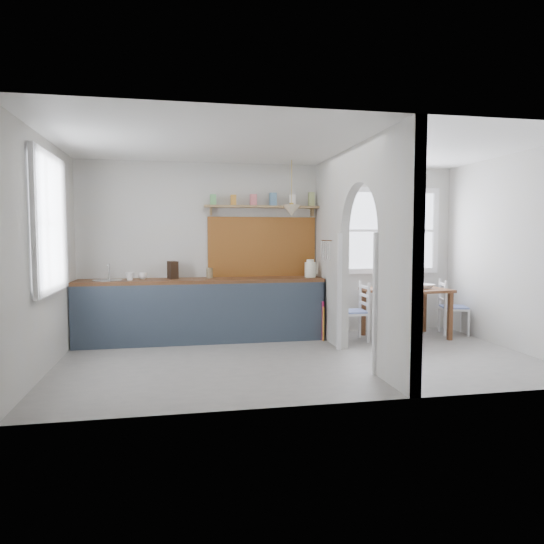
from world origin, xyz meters
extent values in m
cube|color=gray|center=(0.00, 0.00, 0.00)|extent=(5.80, 3.20, 0.01)
cube|color=beige|center=(0.00, 0.00, 2.60)|extent=(5.80, 3.20, 0.01)
cube|color=beige|center=(0.00, 1.60, 1.30)|extent=(5.80, 0.01, 2.60)
cube|color=beige|center=(0.00, -1.60, 1.30)|extent=(5.80, 0.01, 2.60)
cube|color=beige|center=(-2.90, 0.00, 1.30)|extent=(0.01, 3.20, 2.60)
cube|color=beige|center=(2.90, 0.00, 1.30)|extent=(0.01, 3.20, 2.60)
cube|color=beige|center=(0.70, -1.20, 1.30)|extent=(0.12, 0.80, 2.60)
cube|color=beige|center=(0.70, 1.00, 1.30)|extent=(0.12, 1.20, 2.60)
cube|color=beige|center=(0.70, -0.20, 2.08)|extent=(0.12, 1.20, 1.05)
cube|color=brown|center=(-1.13, 1.30, 0.88)|extent=(3.50, 0.60, 0.05)
cube|color=#384450|center=(-1.13, 1.01, 0.42)|extent=(3.50, 0.03, 0.85)
cube|color=black|center=(-1.13, 1.35, 0.42)|extent=(3.46, 0.45, 0.85)
cylinder|color=silver|center=(-2.43, 1.30, 0.89)|extent=(0.40, 0.40, 0.02)
cube|color=brown|center=(-0.20, 1.58, 1.35)|extent=(1.65, 0.03, 0.90)
cube|color=#A07F5C|center=(-0.20, 1.49, 1.95)|extent=(1.75, 0.20, 0.03)
cube|color=#529F53|center=(-0.95, 1.49, 2.06)|extent=(0.09, 0.09, 0.18)
cube|color=#C57E20|center=(-0.65, 1.49, 2.06)|extent=(0.09, 0.09, 0.18)
cube|color=#BD545C|center=(-0.35, 1.49, 2.06)|extent=(0.09, 0.09, 0.18)
cube|color=#436B8C|center=(-0.06, 1.49, 2.06)|extent=(0.09, 0.09, 0.18)
cube|color=white|center=(0.24, 1.49, 2.06)|extent=(0.09, 0.09, 0.18)
cube|color=#98A75E|center=(0.54, 1.49, 2.06)|extent=(0.09, 0.09, 0.18)
cone|color=#F1E4C1|center=(0.15, 1.15, 1.88)|extent=(0.26, 0.26, 0.16)
cylinder|color=silver|center=(0.61, 0.90, 1.45)|extent=(0.02, 0.50, 0.02)
imported|color=white|center=(-2.12, 1.23, 0.96)|extent=(0.12, 0.12, 0.11)
imported|color=white|center=(-1.96, 1.39, 0.95)|extent=(0.12, 0.12, 0.10)
cube|color=black|center=(-1.54, 1.39, 1.03)|extent=(0.16, 0.19, 0.25)
cylinder|color=olive|center=(-1.02, 1.39, 0.97)|extent=(0.11, 0.11, 0.15)
cube|color=#BF1C54|center=(0.58, 0.98, 0.28)|extent=(0.02, 0.03, 0.59)
cube|color=orange|center=(0.58, 0.96, 0.25)|extent=(0.02, 0.03, 0.50)
imported|color=white|center=(2.12, 0.91, 0.77)|extent=(0.35, 0.35, 0.07)
imported|color=#55874B|center=(1.68, 0.83, 0.78)|extent=(0.11, 0.11, 0.10)
cylinder|color=black|center=(1.48, 0.85, 0.74)|extent=(0.22, 0.22, 0.01)
imported|color=#452C59|center=(1.90, 1.11, 0.84)|extent=(0.22, 0.22, 0.22)
camera|label=1|loc=(-1.45, -5.69, 1.50)|focal=32.00mm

